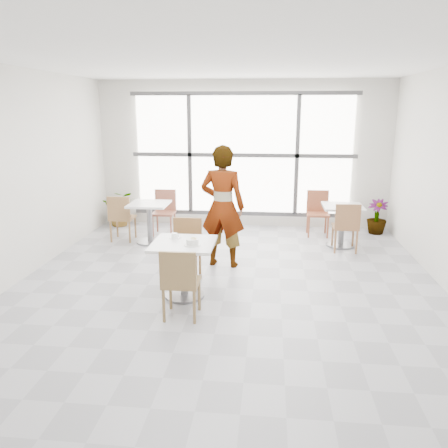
# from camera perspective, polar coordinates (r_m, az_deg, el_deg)

# --- Properties ---
(floor) EXTENTS (7.00, 7.00, 0.00)m
(floor) POSITION_cam_1_polar(r_m,az_deg,el_deg) (6.25, 0.29, -8.21)
(floor) COLOR #9E9EA5
(floor) RESTS_ON ground
(ceiling) EXTENTS (7.00, 7.00, 0.00)m
(ceiling) POSITION_cam_1_polar(r_m,az_deg,el_deg) (5.80, 0.33, 20.30)
(ceiling) COLOR white
(ceiling) RESTS_ON ground
(wall_back) EXTENTS (6.00, 0.00, 6.00)m
(wall_back) POSITION_cam_1_polar(r_m,az_deg,el_deg) (9.30, 2.46, 8.86)
(wall_back) COLOR silver
(wall_back) RESTS_ON ground
(wall_front) EXTENTS (6.00, 0.00, 6.00)m
(wall_front) POSITION_cam_1_polar(r_m,az_deg,el_deg) (2.49, -7.74, -7.27)
(wall_front) COLOR silver
(wall_front) RESTS_ON ground
(wall_left) EXTENTS (0.00, 7.00, 7.00)m
(wall_left) POSITION_cam_1_polar(r_m,az_deg,el_deg) (6.82, -25.78, 5.36)
(wall_left) COLOR silver
(wall_left) RESTS_ON ground
(window) EXTENTS (4.60, 0.07, 2.52)m
(window) POSITION_cam_1_polar(r_m,az_deg,el_deg) (9.24, 2.43, 8.82)
(window) COLOR white
(window) RESTS_ON ground
(main_table) EXTENTS (0.80, 0.80, 0.75)m
(main_table) POSITION_cam_1_polar(r_m,az_deg,el_deg) (5.83, -5.18, -4.50)
(main_table) COLOR white
(main_table) RESTS_ON ground
(chair_near) EXTENTS (0.42, 0.42, 0.87)m
(chair_near) POSITION_cam_1_polar(r_m,az_deg,el_deg) (5.22, -5.66, -7.09)
(chair_near) COLOR olive
(chair_near) RESTS_ON ground
(chair_far) EXTENTS (0.42, 0.42, 0.87)m
(chair_far) POSITION_cam_1_polar(r_m,az_deg,el_deg) (6.54, -4.83, -2.57)
(chair_far) COLOR brown
(chair_far) RESTS_ON ground
(oatmeal_bowl) EXTENTS (0.21, 0.21, 0.10)m
(oatmeal_bowl) POSITION_cam_1_polar(r_m,az_deg,el_deg) (5.62, -4.06, -2.30)
(oatmeal_bowl) COLOR silver
(oatmeal_bowl) RESTS_ON main_table
(coffee_cup) EXTENTS (0.16, 0.13, 0.07)m
(coffee_cup) POSITION_cam_1_polar(r_m,az_deg,el_deg) (5.95, -6.36, -1.54)
(coffee_cup) COLOR white
(coffee_cup) RESTS_ON main_table
(person) EXTENTS (0.75, 0.55, 1.90)m
(person) POSITION_cam_1_polar(r_m,az_deg,el_deg) (6.88, -0.19, 2.23)
(person) COLOR black
(person) RESTS_ON ground
(bg_table_left) EXTENTS (0.70, 0.70, 0.75)m
(bg_table_left) POSITION_cam_1_polar(r_m,az_deg,el_deg) (8.31, -9.53, 0.89)
(bg_table_left) COLOR white
(bg_table_left) RESTS_ON ground
(bg_table_right) EXTENTS (0.70, 0.70, 0.75)m
(bg_table_right) POSITION_cam_1_polar(r_m,az_deg,el_deg) (8.26, 14.90, 0.52)
(bg_table_right) COLOR silver
(bg_table_right) RESTS_ON ground
(bg_chair_left_near) EXTENTS (0.42, 0.42, 0.87)m
(bg_chair_left_near) POSITION_cam_1_polar(r_m,az_deg,el_deg) (8.49, -13.06, 1.10)
(bg_chair_left_near) COLOR olive
(bg_chair_left_near) RESTS_ON ground
(bg_chair_left_far) EXTENTS (0.42, 0.42, 0.87)m
(bg_chair_left_far) POSITION_cam_1_polar(r_m,az_deg,el_deg) (8.89, -7.63, 1.94)
(bg_chair_left_far) COLOR #9F5B46
(bg_chair_left_far) RESTS_ON ground
(bg_chair_right_near) EXTENTS (0.42, 0.42, 0.87)m
(bg_chair_right_near) POSITION_cam_1_polar(r_m,az_deg,el_deg) (7.92, 15.39, -0.01)
(bg_chair_right_near) COLOR #8F5F3B
(bg_chair_right_near) RESTS_ON ground
(bg_chair_right_far) EXTENTS (0.42, 0.42, 0.87)m
(bg_chair_right_far) POSITION_cam_1_polar(r_m,az_deg,el_deg) (8.92, 11.92, 1.80)
(bg_chair_right_far) COLOR #9B5034
(bg_chair_right_far) RESTS_ON ground
(plant_left) EXTENTS (0.76, 0.68, 0.76)m
(plant_left) POSITION_cam_1_polar(r_m,az_deg,el_deg) (9.69, -13.13, 1.99)
(plant_left) COLOR #438C3C
(plant_left) RESTS_ON ground
(plant_right) EXTENTS (0.48, 0.48, 0.69)m
(plant_right) POSITION_cam_1_polar(r_m,az_deg,el_deg) (9.34, 19.00, 0.89)
(plant_right) COLOR #497238
(plant_right) RESTS_ON ground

